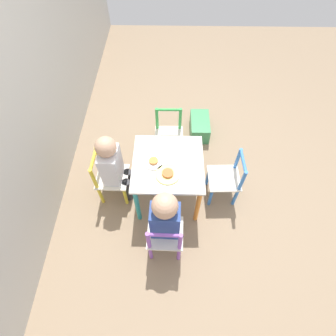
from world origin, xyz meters
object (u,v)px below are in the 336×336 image
(chair_blue, at_px, (227,179))
(plate_left, at_px, (168,174))
(child_left, at_px, (165,217))
(child_back, at_px, (113,165))
(plate_back, at_px, (154,162))
(kids_table, at_px, (168,169))
(storage_bin, at_px, (200,126))
(chair_purple, at_px, (165,236))
(chair_green, at_px, (168,136))
(chair_yellow, at_px, (110,177))

(chair_blue, xyz_separation_m, plate_left, (-0.13, 0.49, 0.25))
(child_left, bearing_deg, plate_left, -90.50)
(child_left, distance_m, child_back, 0.61)
(child_left, bearing_deg, plate_back, -75.63)
(plate_back, bearing_deg, kids_table, -90.00)
(storage_bin, bearing_deg, chair_purple, 165.22)
(chair_blue, bearing_deg, child_left, -50.19)
(chair_purple, xyz_separation_m, chair_blue, (0.50, -0.50, 0.00))
(kids_table, height_order, plate_back, plate_back)
(chair_green, height_order, plate_left, plate_left)
(chair_yellow, height_order, plate_back, plate_back)
(chair_green, height_order, plate_back, plate_back)
(chair_purple, bearing_deg, chair_green, -89.01)
(chair_green, distance_m, plate_back, 0.56)
(plate_back, bearing_deg, chair_purple, -168.82)
(chair_purple, relative_size, plate_left, 2.72)
(child_back, distance_m, storage_bin, 1.11)
(chair_purple, xyz_separation_m, chair_green, (0.98, -0.01, 0.00))
(child_back, bearing_deg, plate_left, -104.21)
(child_back, bearing_deg, plate_back, -90.55)
(chair_yellow, xyz_separation_m, chair_blue, (0.00, -0.98, 0.00))
(storage_bin, bearing_deg, chair_green, 130.26)
(chair_blue, distance_m, plate_left, 0.56)
(kids_table, relative_size, plate_back, 3.57)
(chair_blue, height_order, chair_green, same)
(child_left, distance_m, plate_back, 0.44)
(chair_green, relative_size, child_back, 0.69)
(chair_purple, distance_m, child_left, 0.21)
(chair_blue, distance_m, child_back, 0.94)
(chair_yellow, relative_size, chair_blue, 1.00)
(chair_yellow, relative_size, child_left, 0.68)
(kids_table, height_order, chair_green, chair_green)
(kids_table, xyz_separation_m, chair_blue, (0.02, -0.49, -0.16))
(kids_table, distance_m, child_back, 0.43)
(child_back, distance_m, plate_left, 0.45)
(chair_yellow, height_order, child_left, child_left)
(kids_table, xyz_separation_m, chair_green, (0.49, 0.00, -0.16))
(plate_back, relative_size, storage_bin, 0.45)
(plate_left, relative_size, plate_back, 1.21)
(chair_purple, distance_m, child_back, 0.68)
(plate_back, bearing_deg, chair_yellow, 87.94)
(child_back, bearing_deg, chair_purple, -138.72)
(chair_yellow, distance_m, plate_back, 0.45)
(chair_yellow, bearing_deg, storage_bin, -45.55)
(kids_table, xyz_separation_m, child_back, (0.01, 0.43, 0.02))
(kids_table, relative_size, chair_green, 1.08)
(chair_yellow, relative_size, chair_green, 1.00)
(child_back, xyz_separation_m, plate_back, (-0.01, -0.32, 0.07))
(chair_green, bearing_deg, child_back, -132.12)
(chair_purple, relative_size, plate_back, 3.31)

